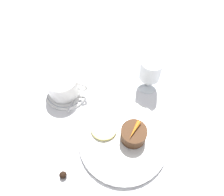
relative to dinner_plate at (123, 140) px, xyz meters
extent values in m
plane|color=white|center=(-0.04, 0.02, -0.01)|extent=(3.00, 3.00, 0.00)
cylinder|color=white|center=(0.00, 0.00, 0.00)|extent=(0.24, 0.24, 0.01)
torus|color=#999EA8|center=(0.00, 0.00, 0.00)|extent=(0.23, 0.23, 0.00)
cylinder|color=white|center=(-0.20, 0.12, 0.00)|extent=(0.13, 0.13, 0.01)
torus|color=#999EA8|center=(-0.20, 0.12, 0.00)|extent=(0.12, 0.12, 0.00)
cylinder|color=white|center=(-0.21, 0.12, 0.04)|extent=(0.10, 0.10, 0.07)
cylinder|color=#9E7A4C|center=(-0.21, 0.12, 0.04)|extent=(0.09, 0.09, 0.05)
torus|color=white|center=(-0.15, 0.12, 0.04)|extent=(0.04, 0.01, 0.04)
cube|color=silver|center=(-0.17, 0.10, 0.00)|extent=(0.02, 0.09, 0.00)
ellipsoid|color=silver|center=(-0.16, 0.16, 0.00)|extent=(0.02, 0.02, 0.00)
cylinder|color=silver|center=(0.04, 0.20, -0.01)|extent=(0.06, 0.06, 0.01)
cylinder|color=silver|center=(0.04, 0.20, 0.02)|extent=(0.01, 0.01, 0.05)
cylinder|color=silver|center=(0.04, 0.20, 0.08)|extent=(0.07, 0.07, 0.07)
cylinder|color=#5B0F1E|center=(0.04, 0.20, 0.06)|extent=(0.06, 0.06, 0.04)
cube|color=silver|center=(0.19, 0.00, -0.01)|extent=(0.02, 0.15, 0.01)
cube|color=silver|center=(0.18, 0.10, -0.01)|extent=(0.03, 0.05, 0.01)
cylinder|color=#4C2D19|center=(0.02, 0.01, 0.03)|extent=(0.07, 0.07, 0.04)
cone|color=orange|center=(0.02, 0.01, 0.06)|extent=(0.03, 0.05, 0.01)
cylinder|color=#EFE075|center=(-0.06, 0.02, 0.01)|extent=(0.07, 0.07, 0.01)
sphere|color=black|center=(-0.13, -0.12, 0.00)|extent=(0.02, 0.02, 0.02)
camera|label=1|loc=(0.01, -0.22, 0.57)|focal=35.00mm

